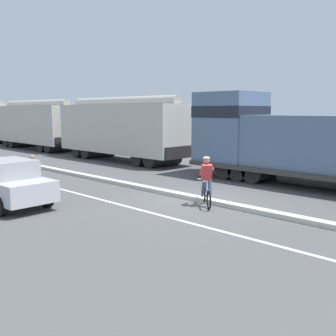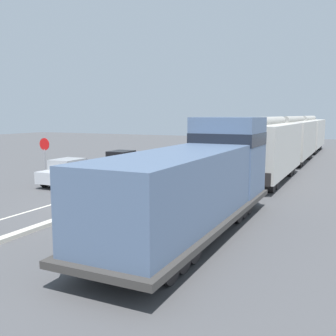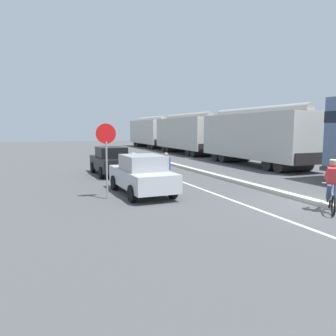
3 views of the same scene
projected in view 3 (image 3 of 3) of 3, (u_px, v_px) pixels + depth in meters
The scene contains 11 objects.
ground_plane at pixel (320, 206), 11.50m from camera, with size 120.00×120.00×0.00m, color #4C4C4F.
median_curb at pixel (228, 179), 17.01m from camera, with size 0.36×36.00×0.16m, color beige.
lane_stripe at pixel (186, 183), 16.12m from camera, with size 0.14×36.00×0.01m, color silver.
hopper_car_lead at pixel (256, 137), 23.43m from camera, with size 2.90×10.60×4.18m.
hopper_car_middle at pixel (187, 134), 34.09m from camera, with size 2.90×10.60×4.18m.
hopper_car_trailing at pixel (151, 132), 44.76m from camera, with size 2.90×10.60×4.18m.
parked_car_silver at pixel (142, 174), 13.42m from camera, with size 1.92×4.24×1.62m.
parked_car_black at pixel (111, 161), 18.99m from camera, with size 1.88×4.23×1.62m.
cyclist at pixel (332, 187), 10.51m from camera, with size 1.17×1.32×1.71m.
stop_sign at pixel (106, 146), 12.33m from camera, with size 0.76×0.08×2.88m.
pedestrian_by_cars at pixel (166, 170), 14.69m from camera, with size 0.34×0.22×1.62m.
Camera 3 is at (-9.20, -8.41, 2.73)m, focal length 35.00 mm.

